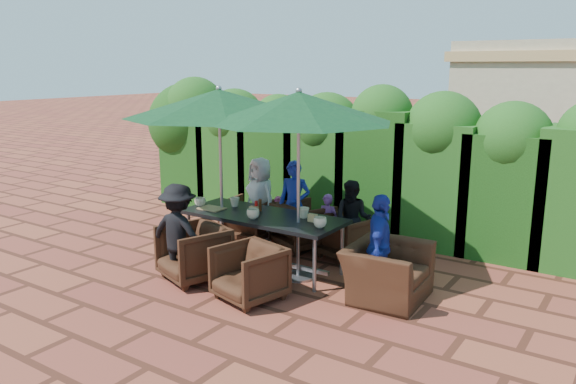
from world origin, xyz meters
The scene contains 30 objects.
ground centered at (0.00, 0.00, 0.00)m, with size 80.00×80.00×0.00m, color brown.
dining_table centered at (-0.14, -0.05, 0.67)m, with size 2.28×0.90×0.75m.
umbrella_left centered at (-0.82, -0.10, 2.21)m, with size 2.61×2.61×2.46m.
umbrella_right centered at (0.47, -0.11, 2.21)m, with size 2.40×2.40×2.46m.
chair_far_left centered at (-1.08, 0.86, 0.37)m, with size 0.72×0.67×0.74m, color black.
chair_far_mid centered at (-0.13, 0.98, 0.39)m, with size 0.75×0.70×0.77m, color black.
chair_far_right centered at (0.64, 0.94, 0.35)m, with size 0.68×0.64×0.70m, color black.
chair_near_left centered at (-0.61, -0.91, 0.39)m, with size 0.77×0.72×0.79m, color black.
chair_near_right centered at (0.38, -1.03, 0.36)m, with size 0.71×0.66×0.73m, color black.
chair_end_right centered at (1.71, -0.09, 0.44)m, with size 1.00×0.65×0.87m, color black.
adult_far_left centered at (-0.93, 0.96, 0.66)m, with size 0.65×0.39×1.32m, color silver.
adult_far_mid centered at (-0.23, 0.88, 0.67)m, with size 0.48×0.39×1.34m, color navy.
adult_far_right centered at (0.70, 0.98, 0.57)m, with size 0.55×0.33×1.14m, color black.
adult_near_left centered at (-0.73, -1.05, 0.64)m, with size 0.82×0.37×1.28m, color black.
adult_end_right centered at (1.63, -0.14, 0.64)m, with size 0.75×0.37×1.27m, color navy.
child_left centered at (-0.58, 0.97, 0.37)m, with size 0.27×0.22×0.75m, color #E45092.
child_right centered at (0.27, 1.00, 0.44)m, with size 0.32×0.26×0.88m, color #8E489C.
pedestrian_a centered at (1.67, 4.14, 0.83)m, with size 1.56×0.56×1.67m, color #23832B.
pedestrian_b centered at (2.58, 4.47, 0.85)m, with size 0.82×0.50×1.71m, color #E45092.
cup_a centered at (-1.15, -0.18, 0.81)m, with size 0.16×0.16×0.13m, color beige.
cup_b centered at (-0.73, 0.09, 0.82)m, with size 0.14×0.14×0.13m, color beige.
cup_c centered at (-0.12, -0.29, 0.82)m, with size 0.17×0.17×0.13m, color beige.
cup_d centered at (0.42, 0.11, 0.82)m, with size 0.15×0.15×0.14m, color beige.
cup_e centered at (0.83, -0.16, 0.82)m, with size 0.17×0.17×0.13m, color beige.
ketchup_bottle centered at (-0.25, -0.03, 0.83)m, with size 0.04×0.04×0.17m, color #B20C0A.
sauce_bottle centered at (-0.28, 0.08, 0.83)m, with size 0.04×0.04×0.17m, color #4C230C.
serving_tray centered at (-0.91, -0.21, 0.76)m, with size 0.35×0.25×0.02m, color #AB8553.
number_block_left centered at (-0.27, -0.08, 0.80)m, with size 0.12×0.06×0.10m, color tan.
number_block_right centered at (0.61, 0.02, 0.80)m, with size 0.12×0.06×0.10m, color tan.
hedge_wall centered at (-0.23, 2.32, 1.34)m, with size 9.10×1.60×2.52m.
Camera 1 is at (4.23, -5.96, 2.71)m, focal length 35.00 mm.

